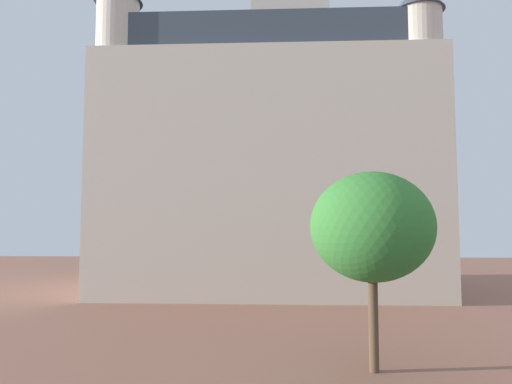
% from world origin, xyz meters
% --- Properties ---
extents(landmark_building, '(23.06, 13.32, 31.23)m').
position_xyz_m(landmark_building, '(-0.23, 33.57, 10.02)').
color(landmark_building, beige).
rests_on(landmark_building, ground_plane).
extents(tree_curb_far, '(4.01, 4.01, 6.45)m').
position_xyz_m(tree_curb_far, '(3.31, 14.74, 4.62)').
color(tree_curb_far, brown).
rests_on(tree_curb_far, ground_plane).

